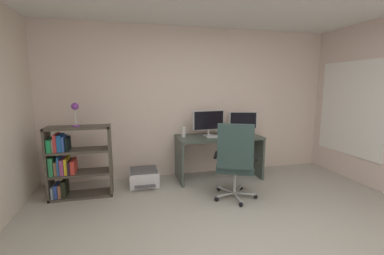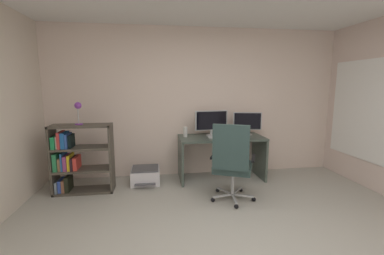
{
  "view_description": "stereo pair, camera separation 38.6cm",
  "coord_description": "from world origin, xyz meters",
  "px_view_note": "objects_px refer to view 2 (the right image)",
  "views": [
    {
      "loc": [
        -1.13,
        -2.0,
        1.6
      ],
      "look_at": [
        -0.18,
        1.85,
        0.96
      ],
      "focal_mm": 24.37,
      "sensor_mm": 36.0,
      "label": 1
    },
    {
      "loc": [
        -0.75,
        -2.07,
        1.6
      ],
      "look_at": [
        -0.18,
        1.85,
        0.96
      ],
      "focal_mm": 24.37,
      "sensor_mm": 36.0,
      "label": 2
    }
  ],
  "objects_px": {
    "desktop_speaker": "(185,132)",
    "office_chair": "(232,161)",
    "desk_lamp": "(78,109)",
    "printer": "(146,175)",
    "monitor_main": "(211,121)",
    "bookshelf": "(76,159)",
    "monitor_secondary": "(247,122)",
    "computer_mouse": "(233,136)",
    "desk": "(221,148)",
    "keyboard": "(218,137)"
  },
  "relations": [
    {
      "from": "monitor_main",
      "to": "keyboard",
      "type": "xyz_separation_m",
      "value": [
        0.09,
        -0.17,
        -0.24
      ]
    },
    {
      "from": "monitor_main",
      "to": "office_chair",
      "type": "relative_size",
      "value": 0.52
    },
    {
      "from": "computer_mouse",
      "to": "office_chair",
      "type": "distance_m",
      "value": 0.91
    },
    {
      "from": "office_chair",
      "to": "bookshelf",
      "type": "height_order",
      "value": "office_chair"
    },
    {
      "from": "monitor_main",
      "to": "office_chair",
      "type": "height_order",
      "value": "monitor_main"
    },
    {
      "from": "monitor_main",
      "to": "bookshelf",
      "type": "distance_m",
      "value": 2.22
    },
    {
      "from": "keyboard",
      "to": "desk_lamp",
      "type": "height_order",
      "value": "desk_lamp"
    },
    {
      "from": "desk_lamp",
      "to": "printer",
      "type": "distance_m",
      "value": 1.48
    },
    {
      "from": "monitor_secondary",
      "to": "desk_lamp",
      "type": "xyz_separation_m",
      "value": [
        -2.7,
        -0.36,
        0.29
      ]
    },
    {
      "from": "computer_mouse",
      "to": "printer",
      "type": "distance_m",
      "value": 1.59
    },
    {
      "from": "desk_lamp",
      "to": "printer",
      "type": "bearing_deg",
      "value": 13.38
    },
    {
      "from": "computer_mouse",
      "to": "bookshelf",
      "type": "relative_size",
      "value": 0.1
    },
    {
      "from": "monitor_secondary",
      "to": "bookshelf",
      "type": "distance_m",
      "value": 2.84
    },
    {
      "from": "bookshelf",
      "to": "desk_lamp",
      "type": "xyz_separation_m",
      "value": [
        0.08,
        0.0,
        0.75
      ]
    },
    {
      "from": "desk",
      "to": "desktop_speaker",
      "type": "height_order",
      "value": "desktop_speaker"
    },
    {
      "from": "monitor_main",
      "to": "bookshelf",
      "type": "bearing_deg",
      "value": -170.48
    },
    {
      "from": "desk",
      "to": "office_chair",
      "type": "relative_size",
      "value": 1.29
    },
    {
      "from": "office_chair",
      "to": "bookshelf",
      "type": "distance_m",
      "value": 2.3
    },
    {
      "from": "desktop_speaker",
      "to": "desk_lamp",
      "type": "relative_size",
      "value": 0.51
    },
    {
      "from": "office_chair",
      "to": "desk_lamp",
      "type": "relative_size",
      "value": 3.35
    },
    {
      "from": "printer",
      "to": "computer_mouse",
      "type": "bearing_deg",
      "value": -1.92
    },
    {
      "from": "desk_lamp",
      "to": "monitor_secondary",
      "type": "bearing_deg",
      "value": 7.56
    },
    {
      "from": "desktop_speaker",
      "to": "monitor_secondary",
      "type": "bearing_deg",
      "value": 2.48
    },
    {
      "from": "monitor_secondary",
      "to": "printer",
      "type": "relative_size",
      "value": 0.94
    },
    {
      "from": "desktop_speaker",
      "to": "office_chair",
      "type": "bearing_deg",
      "value": -62.47
    },
    {
      "from": "office_chair",
      "to": "printer",
      "type": "distance_m",
      "value": 1.56
    },
    {
      "from": "desktop_speaker",
      "to": "keyboard",
      "type": "bearing_deg",
      "value": -12.86
    },
    {
      "from": "desktop_speaker",
      "to": "office_chair",
      "type": "height_order",
      "value": "office_chair"
    },
    {
      "from": "desk",
      "to": "monitor_main",
      "type": "relative_size",
      "value": 2.5
    },
    {
      "from": "keyboard",
      "to": "printer",
      "type": "bearing_deg",
      "value": -179.95
    },
    {
      "from": "desk",
      "to": "monitor_secondary",
      "type": "bearing_deg",
      "value": 11.69
    },
    {
      "from": "desk",
      "to": "monitor_secondary",
      "type": "height_order",
      "value": "monitor_secondary"
    },
    {
      "from": "printer",
      "to": "desk_lamp",
      "type": "bearing_deg",
      "value": -166.62
    },
    {
      "from": "computer_mouse",
      "to": "bookshelf",
      "type": "bearing_deg",
      "value": -175.35
    },
    {
      "from": "desk",
      "to": "office_chair",
      "type": "distance_m",
      "value": 0.94
    },
    {
      "from": "keyboard",
      "to": "monitor_secondary",
      "type": "bearing_deg",
      "value": 18.64
    },
    {
      "from": "office_chair",
      "to": "printer",
      "type": "relative_size",
      "value": 2.16
    },
    {
      "from": "monitor_secondary",
      "to": "office_chair",
      "type": "distance_m",
      "value": 1.25
    },
    {
      "from": "desktop_speaker",
      "to": "bookshelf",
      "type": "height_order",
      "value": "bookshelf"
    },
    {
      "from": "desk",
      "to": "bookshelf",
      "type": "relative_size",
      "value": 1.38
    },
    {
      "from": "desk",
      "to": "monitor_secondary",
      "type": "distance_m",
      "value": 0.66
    },
    {
      "from": "keyboard",
      "to": "desktop_speaker",
      "type": "xyz_separation_m",
      "value": [
        -0.54,
        0.12,
        0.07
      ]
    },
    {
      "from": "monitor_secondary",
      "to": "desk_lamp",
      "type": "height_order",
      "value": "desk_lamp"
    },
    {
      "from": "desk_lamp",
      "to": "printer",
      "type": "relative_size",
      "value": 0.64
    },
    {
      "from": "monitor_main",
      "to": "office_chair",
      "type": "distance_m",
      "value": 1.12
    },
    {
      "from": "bookshelf",
      "to": "keyboard",
      "type": "bearing_deg",
      "value": 4.82
    },
    {
      "from": "monitor_secondary",
      "to": "computer_mouse",
      "type": "relative_size",
      "value": 4.85
    },
    {
      "from": "monitor_secondary",
      "to": "desk_lamp",
      "type": "relative_size",
      "value": 1.47
    },
    {
      "from": "monitor_secondary",
      "to": "computer_mouse",
      "type": "height_order",
      "value": "monitor_secondary"
    },
    {
      "from": "desk_lamp",
      "to": "bookshelf",
      "type": "bearing_deg",
      "value": -179.67
    }
  ]
}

